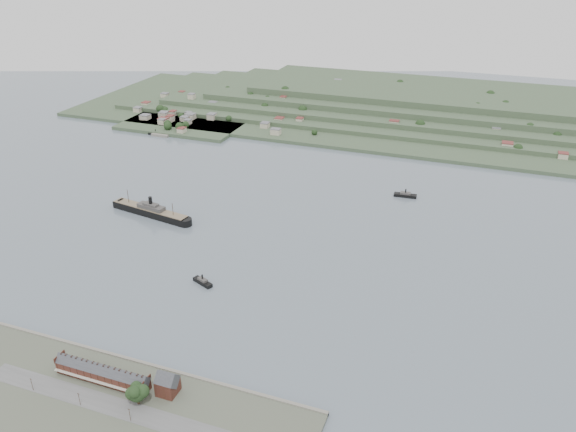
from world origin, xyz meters
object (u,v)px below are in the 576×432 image
(terrace_row, at_px, (102,373))
(steamship, at_px, (148,211))
(gabled_building, at_px, (167,384))
(fig_tree, at_px, (137,393))
(tugboat, at_px, (203,282))

(terrace_row, xyz_separation_m, steamship, (-90.47, 184.21, -2.96))
(gabled_building, xyz_separation_m, fig_tree, (-9.92, -12.36, 1.67))
(gabled_building, distance_m, tugboat, 105.66)
(gabled_building, distance_m, fig_tree, 15.93)
(tugboat, bearing_deg, fig_tree, -78.34)
(gabled_building, height_order, tugboat, gabled_building)
(terrace_row, relative_size, fig_tree, 4.32)
(terrace_row, xyz_separation_m, tugboat, (4.37, 104.15, -5.04))
(terrace_row, bearing_deg, fig_tree, -16.81)
(steamship, bearing_deg, tugboat, -40.17)
(gabled_building, bearing_deg, terrace_row, -173.88)
(fig_tree, bearing_deg, tugboat, 101.66)
(gabled_building, bearing_deg, tugboat, 108.31)
(tugboat, height_order, fig_tree, fig_tree)
(tugboat, relative_size, fig_tree, 1.31)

